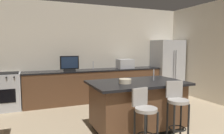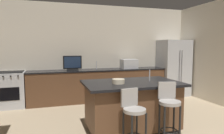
{
  "view_description": "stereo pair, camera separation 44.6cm",
  "coord_description": "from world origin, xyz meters",
  "px_view_note": "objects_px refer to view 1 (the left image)",
  "views": [
    {
      "loc": [
        -1.92,
        -1.06,
        1.58
      ],
      "look_at": [
        -0.02,
        3.55,
        1.1
      ],
      "focal_mm": 32.81,
      "sensor_mm": 36.0,
      "label": 1
    },
    {
      "loc": [
        -1.5,
        -1.21,
        1.58
      ],
      "look_at": [
        -0.02,
        3.55,
        1.1
      ],
      "focal_mm": 32.81,
      "sensor_mm": 36.0,
      "label": 2
    }
  ],
  "objects_px": {
    "fruit_bowl": "(125,81)",
    "bar_stool_right": "(177,106)",
    "range_oven": "(5,92)",
    "tv_monitor": "(70,64)",
    "microwave": "(125,64)",
    "bar_stool_left": "(145,114)",
    "kitchen_island": "(137,105)",
    "refrigerator": "(167,67)"
  },
  "relations": [
    {
      "from": "microwave",
      "to": "tv_monitor",
      "type": "height_order",
      "value": "tv_monitor"
    },
    {
      "from": "range_oven",
      "to": "bar_stool_right",
      "type": "relative_size",
      "value": 0.93
    },
    {
      "from": "microwave",
      "to": "fruit_bowl",
      "type": "height_order",
      "value": "microwave"
    },
    {
      "from": "refrigerator",
      "to": "range_oven",
      "type": "xyz_separation_m",
      "value": [
        -4.91,
        0.06,
        -0.43
      ]
    },
    {
      "from": "tv_monitor",
      "to": "bar_stool_left",
      "type": "bearing_deg",
      "value": -79.41
    },
    {
      "from": "refrigerator",
      "to": "bar_stool_right",
      "type": "relative_size",
      "value": 1.78
    },
    {
      "from": "tv_monitor",
      "to": "bar_stool_right",
      "type": "xyz_separation_m",
      "value": [
        1.17,
        -3.02,
        -0.5
      ]
    },
    {
      "from": "kitchen_island",
      "to": "bar_stool_left",
      "type": "distance_m",
      "value": 0.8
    },
    {
      "from": "range_oven",
      "to": "fruit_bowl",
      "type": "distance_m",
      "value": 3.28
    },
    {
      "from": "bar_stool_right",
      "to": "range_oven",
      "type": "bearing_deg",
      "value": 145.21
    },
    {
      "from": "kitchen_island",
      "to": "refrigerator",
      "type": "bearing_deg",
      "value": 42.97
    },
    {
      "from": "kitchen_island",
      "to": "tv_monitor",
      "type": "distance_m",
      "value": 2.51
    },
    {
      "from": "fruit_bowl",
      "to": "range_oven",
      "type": "bearing_deg",
      "value": 132.27
    },
    {
      "from": "kitchen_island",
      "to": "bar_stool_right",
      "type": "distance_m",
      "value": 0.83
    },
    {
      "from": "range_oven",
      "to": "microwave",
      "type": "relative_size",
      "value": 1.98
    },
    {
      "from": "fruit_bowl",
      "to": "microwave",
      "type": "bearing_deg",
      "value": 63.94
    },
    {
      "from": "bar_stool_left",
      "to": "fruit_bowl",
      "type": "height_order",
      "value": "fruit_bowl"
    },
    {
      "from": "tv_monitor",
      "to": "bar_stool_right",
      "type": "bearing_deg",
      "value": -68.79
    },
    {
      "from": "bar_stool_left",
      "to": "kitchen_island",
      "type": "bearing_deg",
      "value": 59.52
    },
    {
      "from": "bar_stool_left",
      "to": "bar_stool_right",
      "type": "bearing_deg",
      "value": -10.37
    },
    {
      "from": "bar_stool_left",
      "to": "refrigerator",
      "type": "bearing_deg",
      "value": 38.4
    },
    {
      "from": "kitchen_island",
      "to": "fruit_bowl",
      "type": "relative_size",
      "value": 7.93
    },
    {
      "from": "range_oven",
      "to": "bar_stool_right",
      "type": "height_order",
      "value": "bar_stool_right"
    },
    {
      "from": "range_oven",
      "to": "tv_monitor",
      "type": "xyz_separation_m",
      "value": [
        1.63,
        -0.05,
        0.65
      ]
    },
    {
      "from": "refrigerator",
      "to": "microwave",
      "type": "relative_size",
      "value": 3.77
    },
    {
      "from": "fruit_bowl",
      "to": "bar_stool_right",
      "type": "bearing_deg",
      "value": -47.34
    },
    {
      "from": "refrigerator",
      "to": "bar_stool_right",
      "type": "bearing_deg",
      "value": -124.94
    },
    {
      "from": "kitchen_island",
      "to": "bar_stool_left",
      "type": "xyz_separation_m",
      "value": [
        -0.28,
        -0.74,
        0.09
      ]
    },
    {
      "from": "range_oven",
      "to": "fruit_bowl",
      "type": "bearing_deg",
      "value": -47.73
    },
    {
      "from": "refrigerator",
      "to": "microwave",
      "type": "distance_m",
      "value": 1.56
    },
    {
      "from": "range_oven",
      "to": "bar_stool_left",
      "type": "distance_m",
      "value": 3.77
    },
    {
      "from": "tv_monitor",
      "to": "fruit_bowl",
      "type": "xyz_separation_m",
      "value": [
        0.55,
        -2.35,
        -0.15
      ]
    },
    {
      "from": "tv_monitor",
      "to": "range_oven",
      "type": "bearing_deg",
      "value": 178.22
    },
    {
      "from": "tv_monitor",
      "to": "kitchen_island",
      "type": "bearing_deg",
      "value": -69.59
    },
    {
      "from": "kitchen_island",
      "to": "fruit_bowl",
      "type": "bearing_deg",
      "value": -165.65
    },
    {
      "from": "range_oven",
      "to": "bar_stool_right",
      "type": "distance_m",
      "value": 4.16
    },
    {
      "from": "kitchen_island",
      "to": "tv_monitor",
      "type": "xyz_separation_m",
      "value": [
        -0.85,
        2.28,
        0.64
      ]
    },
    {
      "from": "kitchen_island",
      "to": "fruit_bowl",
      "type": "height_order",
      "value": "fruit_bowl"
    },
    {
      "from": "kitchen_island",
      "to": "fruit_bowl",
      "type": "xyz_separation_m",
      "value": [
        -0.29,
        -0.08,
        0.5
      ]
    },
    {
      "from": "tv_monitor",
      "to": "bar_stool_right",
      "type": "distance_m",
      "value": 3.28
    },
    {
      "from": "kitchen_island",
      "to": "microwave",
      "type": "bearing_deg",
      "value": 69.26
    },
    {
      "from": "refrigerator",
      "to": "bar_stool_left",
      "type": "bearing_deg",
      "value": -132.11
    }
  ]
}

